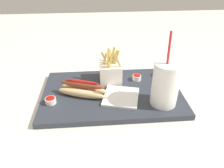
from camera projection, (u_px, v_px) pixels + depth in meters
ground_plane at (112, 98)px, 0.78m from camera, size 2.40×2.40×0.02m
food_tray at (112, 93)px, 0.77m from camera, size 0.49×0.31×0.02m
soda_cup at (166, 84)px, 0.66m from camera, size 0.09×0.09×0.24m
fries_basket at (111, 71)px, 0.80m from camera, size 0.08×0.09×0.15m
hot_dog_1 at (83, 89)px, 0.73m from camera, size 0.18×0.11×0.06m
ketchup_cup_1 at (137, 77)px, 0.82m from camera, size 0.03×0.03×0.02m
ketchup_cup_2 at (160, 74)px, 0.85m from camera, size 0.04×0.04×0.02m
ketchup_cup_3 at (51, 100)px, 0.70m from camera, size 0.03×0.03×0.02m
napkin_stack at (121, 97)px, 0.72m from camera, size 0.14×0.14×0.01m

